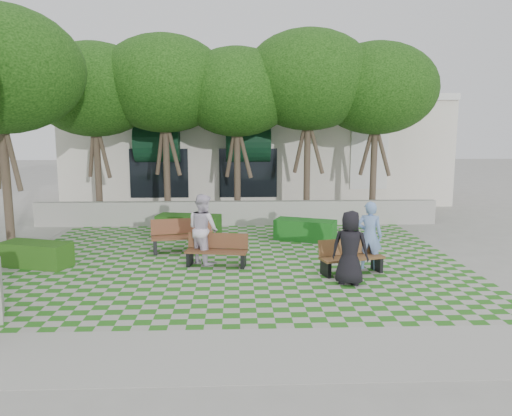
{
  "coord_description": "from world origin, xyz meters",
  "views": [
    {
      "loc": [
        -0.07,
        -12.3,
        3.64
      ],
      "look_at": [
        0.5,
        1.5,
        1.4
      ],
      "focal_mm": 35.0,
      "sensor_mm": 36.0,
      "label": 1
    }
  ],
  "objects_px": {
    "bench_mid": "(217,251)",
    "hedge_midleft": "(189,226)",
    "bench_west": "(183,236)",
    "person_dark": "(350,248)",
    "hedge_midright": "(305,230)",
    "person_blue": "(369,236)",
    "person_white": "(203,229)",
    "bench_east": "(351,257)",
    "hedge_west": "(36,254)"
  },
  "relations": [
    {
      "from": "hedge_midright",
      "to": "person_blue",
      "type": "xyz_separation_m",
      "value": [
        1.18,
        -3.41,
        0.55
      ]
    },
    {
      "from": "bench_west",
      "to": "hedge_west",
      "type": "height_order",
      "value": "bench_west"
    },
    {
      "from": "person_dark",
      "to": "hedge_west",
      "type": "bearing_deg",
      "value": 8.99
    },
    {
      "from": "person_blue",
      "to": "person_white",
      "type": "bearing_deg",
      "value": 12.15
    },
    {
      "from": "person_blue",
      "to": "person_dark",
      "type": "xyz_separation_m",
      "value": [
        -0.78,
        -1.2,
        -0.02
      ]
    },
    {
      "from": "bench_mid",
      "to": "hedge_midright",
      "type": "relative_size",
      "value": 0.87
    },
    {
      "from": "bench_east",
      "to": "hedge_west",
      "type": "distance_m",
      "value": 8.22
    },
    {
      "from": "bench_west",
      "to": "hedge_midleft",
      "type": "xyz_separation_m",
      "value": [
        -0.02,
        2.07,
        -0.1
      ]
    },
    {
      "from": "hedge_midright",
      "to": "person_dark",
      "type": "relative_size",
      "value": 1.11
    },
    {
      "from": "bench_west",
      "to": "person_blue",
      "type": "height_order",
      "value": "person_blue"
    },
    {
      "from": "bench_west",
      "to": "hedge_midleft",
      "type": "bearing_deg",
      "value": 80.08
    },
    {
      "from": "bench_mid",
      "to": "hedge_midleft",
      "type": "height_order",
      "value": "bench_mid"
    },
    {
      "from": "bench_east",
      "to": "hedge_midleft",
      "type": "xyz_separation_m",
      "value": [
        -4.48,
        4.45,
        -0.05
      ]
    },
    {
      "from": "bench_east",
      "to": "bench_west",
      "type": "xyz_separation_m",
      "value": [
        -4.46,
        2.38,
        0.05
      ]
    },
    {
      "from": "hedge_midright",
      "to": "person_blue",
      "type": "distance_m",
      "value": 3.64
    },
    {
      "from": "person_white",
      "to": "hedge_west",
      "type": "bearing_deg",
      "value": 50.83
    },
    {
      "from": "hedge_midleft",
      "to": "person_white",
      "type": "bearing_deg",
      "value": -78.1
    },
    {
      "from": "bench_west",
      "to": "hedge_midright",
      "type": "distance_m",
      "value": 4.05
    },
    {
      "from": "person_blue",
      "to": "person_dark",
      "type": "height_order",
      "value": "person_blue"
    },
    {
      "from": "bench_east",
      "to": "person_dark",
      "type": "bearing_deg",
      "value": -120.58
    },
    {
      "from": "hedge_midleft",
      "to": "person_blue",
      "type": "relative_size",
      "value": 1.17
    },
    {
      "from": "bench_mid",
      "to": "hedge_midright",
      "type": "distance_m",
      "value": 4.0
    },
    {
      "from": "hedge_midleft",
      "to": "person_dark",
      "type": "relative_size",
      "value": 1.2
    },
    {
      "from": "bench_mid",
      "to": "person_dark",
      "type": "height_order",
      "value": "person_dark"
    },
    {
      "from": "hedge_midleft",
      "to": "hedge_west",
      "type": "relative_size",
      "value": 1.13
    },
    {
      "from": "person_white",
      "to": "hedge_midleft",
      "type": "bearing_deg",
      "value": -29.31
    },
    {
      "from": "person_dark",
      "to": "person_white",
      "type": "distance_m",
      "value": 4.06
    },
    {
      "from": "bench_east",
      "to": "bench_west",
      "type": "distance_m",
      "value": 5.06
    },
    {
      "from": "bench_east",
      "to": "hedge_midleft",
      "type": "distance_m",
      "value": 6.31
    },
    {
      "from": "bench_west",
      "to": "hedge_midleft",
      "type": "height_order",
      "value": "bench_west"
    },
    {
      "from": "bench_east",
      "to": "hedge_west",
      "type": "height_order",
      "value": "bench_east"
    },
    {
      "from": "bench_mid",
      "to": "person_blue",
      "type": "distance_m",
      "value": 4.0
    },
    {
      "from": "hedge_midleft",
      "to": "person_white",
      "type": "distance_m",
      "value": 3.48
    },
    {
      "from": "bench_west",
      "to": "person_white",
      "type": "height_order",
      "value": "person_white"
    },
    {
      "from": "hedge_midleft",
      "to": "person_dark",
      "type": "height_order",
      "value": "person_dark"
    },
    {
      "from": "bench_east",
      "to": "hedge_west",
      "type": "bearing_deg",
      "value": 157.63
    },
    {
      "from": "bench_west",
      "to": "person_dark",
      "type": "height_order",
      "value": "person_dark"
    },
    {
      "from": "person_blue",
      "to": "person_white",
      "type": "xyz_separation_m",
      "value": [
        -4.31,
        0.8,
        0.05
      ]
    },
    {
      "from": "bench_west",
      "to": "bench_east",
      "type": "bearing_deg",
      "value": -38.49
    },
    {
      "from": "hedge_west",
      "to": "bench_mid",
      "type": "bearing_deg",
      "value": -1.61
    },
    {
      "from": "person_dark",
      "to": "person_blue",
      "type": "bearing_deg",
      "value": -100.88
    },
    {
      "from": "hedge_midleft",
      "to": "bench_mid",
      "type": "bearing_deg",
      "value": -73.51
    },
    {
      "from": "bench_east",
      "to": "person_blue",
      "type": "bearing_deg",
      "value": 12.76
    },
    {
      "from": "person_dark",
      "to": "hedge_midleft",
      "type": "bearing_deg",
      "value": -29.61
    },
    {
      "from": "bench_east",
      "to": "person_blue",
      "type": "distance_m",
      "value": 0.78
    },
    {
      "from": "bench_east",
      "to": "bench_west",
      "type": "height_order",
      "value": "bench_west"
    },
    {
      "from": "hedge_midright",
      "to": "hedge_midleft",
      "type": "xyz_separation_m",
      "value": [
        -3.84,
        0.75,
        0.03
      ]
    },
    {
      "from": "hedge_west",
      "to": "person_white",
      "type": "bearing_deg",
      "value": 2.05
    },
    {
      "from": "hedge_midright",
      "to": "hedge_west",
      "type": "height_order",
      "value": "hedge_midright"
    },
    {
      "from": "bench_west",
      "to": "person_blue",
      "type": "distance_m",
      "value": 5.44
    }
  ]
}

